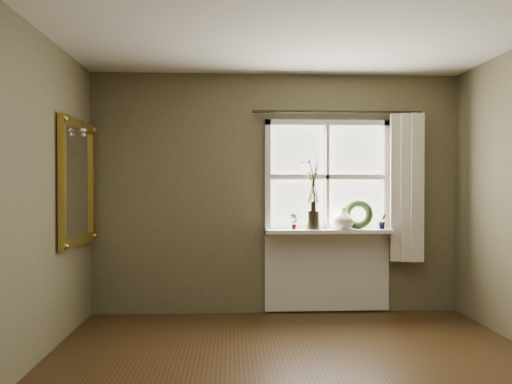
{
  "coord_description": "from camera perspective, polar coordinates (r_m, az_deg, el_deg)",
  "views": [
    {
      "loc": [
        -0.5,
        -3.16,
        1.38
      ],
      "look_at": [
        -0.26,
        1.55,
        1.32
      ],
      "focal_mm": 35.0,
      "sensor_mm": 36.0,
      "label": 1
    }
  ],
  "objects": [
    {
      "name": "wall_back",
      "position": [
        5.48,
        2.34,
        -0.17
      ],
      "size": [
        4.0,
        0.1,
        2.6
      ],
      "primitive_type": "cube",
      "color": "brown",
      "rests_on": "ground"
    },
    {
      "name": "wall_front",
      "position": [
        0.99,
        27.18,
        -4.07
      ],
      "size": [
        4.0,
        0.1,
        2.6
      ],
      "primitive_type": "cube",
      "color": "brown",
      "rests_on": "ground"
    },
    {
      "name": "window_frame",
      "position": [
        5.49,
        8.14,
        1.71
      ],
      "size": [
        1.36,
        0.06,
        1.24
      ],
      "color": "silver",
      "rests_on": "wall_back"
    },
    {
      "name": "window_sill",
      "position": [
        5.4,
        8.35,
        -4.44
      ],
      "size": [
        1.36,
        0.26,
        0.04
      ],
      "primitive_type": "cube",
      "color": "silver",
      "rests_on": "wall_back"
    },
    {
      "name": "window_apron",
      "position": [
        5.56,
        8.12,
        -8.85
      ],
      "size": [
        1.36,
        0.04,
        0.88
      ],
      "primitive_type": "cube",
      "color": "silver",
      "rests_on": "ground"
    },
    {
      "name": "dark_jug",
      "position": [
        5.36,
        6.57,
        -3.19
      ],
      "size": [
        0.16,
        0.16,
        0.2
      ],
      "primitive_type": "cylinder",
      "rotation": [
        0.0,
        0.0,
        0.16
      ],
      "color": "black",
      "rests_on": "window_sill"
    },
    {
      "name": "cream_vase",
      "position": [
        5.42,
        9.98,
        -2.98
      ],
      "size": [
        0.29,
        0.29,
        0.23
      ],
      "primitive_type": "imported",
      "rotation": [
        0.0,
        0.0,
        0.41
      ],
      "color": "beige",
      "rests_on": "window_sill"
    },
    {
      "name": "wreath",
      "position": [
        5.5,
        11.59,
        -2.88
      ],
      "size": [
        0.35,
        0.26,
        0.33
      ],
      "primitive_type": "torus",
      "rotation": [
        1.36,
        0.0,
        -0.43
      ],
      "color": "#2C4820",
      "rests_on": "window_sill"
    },
    {
      "name": "potted_plant_left",
      "position": [
        5.33,
        4.33,
        -3.31
      ],
      "size": [
        0.11,
        0.08,
        0.18
      ],
      "primitive_type": "imported",
      "rotation": [
        0.0,
        0.0,
        0.24
      ],
      "color": "#2C4820",
      "rests_on": "window_sill"
    },
    {
      "name": "potted_plant_right",
      "position": [
        5.53,
        14.26,
        -3.25
      ],
      "size": [
        0.11,
        0.1,
        0.17
      ],
      "primitive_type": "imported",
      "rotation": [
        0.0,
        0.0,
        0.33
      ],
      "color": "#2C4820",
      "rests_on": "window_sill"
    },
    {
      "name": "curtain",
      "position": [
        5.61,
        16.78,
        0.49
      ],
      "size": [
        0.36,
        0.12,
        1.59
      ],
      "primitive_type": "cube",
      "color": "silver",
      "rests_on": "wall_back"
    },
    {
      "name": "curtain_rod",
      "position": [
        5.51,
        9.3,
        9.01
      ],
      "size": [
        1.84,
        0.03,
        0.03
      ],
      "primitive_type": "cylinder",
      "rotation": [
        0.0,
        1.57,
        0.0
      ],
      "color": "black",
      "rests_on": "wall_back"
    },
    {
      "name": "gilt_mirror",
      "position": [
        5.07,
        -19.68,
        1.05
      ],
      "size": [
        0.1,
        1.01,
        1.2
      ],
      "color": "white",
      "rests_on": "wall_left"
    }
  ]
}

